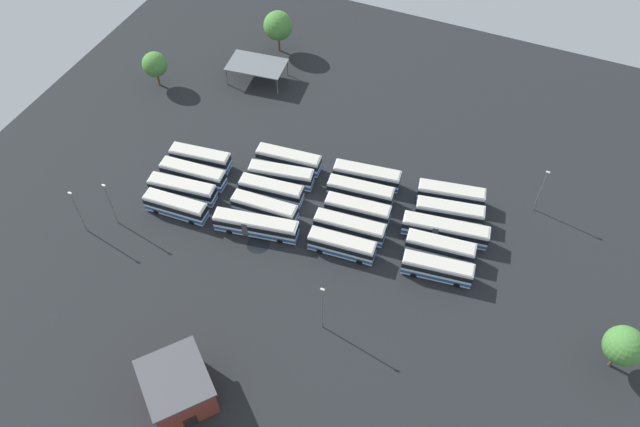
{
  "coord_description": "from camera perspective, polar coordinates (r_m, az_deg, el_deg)",
  "views": [
    {
      "loc": [
        27.08,
        -60.12,
        77.27
      ],
      "look_at": [
        1.87,
        -1.91,
        1.47
      ],
      "focal_mm": 35.09,
      "sensor_mm": 36.0,
      "label": 1
    }
  ],
  "objects": [
    {
      "name": "puddle_between_rows",
      "position": [
        97.33,
        -5.65,
        -2.83
      ],
      "size": [
        3.64,
        3.64,
        0.01
      ],
      "primitive_type": "cylinder",
      "color": "black",
      "rests_on": "ground_plane"
    },
    {
      "name": "bus_row3_slot1",
      "position": [
        95.97,
        10.91,
        -3.09
      ],
      "size": [
        10.57,
        3.61,
        3.38
      ],
      "color": "silver",
      "rests_on": "ground_plane"
    },
    {
      "name": "bus_row1_slot0",
      "position": [
        97.39,
        -5.88,
        -1.1
      ],
      "size": [
        13.51,
        4.84,
        3.38
      ],
      "color": "silver",
      "rests_on": "ground_plane"
    },
    {
      "name": "bus_row0_slot3",
      "position": [
        108.67,
        -10.83,
        4.98
      ],
      "size": [
        10.59,
        3.85,
        3.38
      ],
      "color": "silver",
      "rests_on": "ground_plane"
    },
    {
      "name": "bus_row3_slot0",
      "position": [
        93.6,
        10.66,
        -4.97
      ],
      "size": [
        10.64,
        3.86,
        3.38
      ],
      "color": "silver",
      "rests_on": "ground_plane"
    },
    {
      "name": "depot_building",
      "position": [
        83.73,
        -12.86,
        -15.18
      ],
      "size": [
        12.03,
        11.91,
        5.54
      ],
      "color": "maroon",
      "rests_on": "ground_plane"
    },
    {
      "name": "bus_row3_slot4",
      "position": [
        103.21,
        11.85,
        1.69
      ],
      "size": [
        10.99,
        4.46,
        3.38
      ],
      "color": "silver",
      "rests_on": "ground_plane"
    },
    {
      "name": "bus_row1_slot2",
      "position": [
        101.96,
        -4.45,
        2.12
      ],
      "size": [
        10.68,
        3.62,
        3.38
      ],
      "color": "silver",
      "rests_on": "ground_plane"
    },
    {
      "name": "bus_row1_slot1",
      "position": [
        99.51,
        -5.07,
        0.48
      ],
      "size": [
        10.78,
        3.09,
        3.38
      ],
      "color": "silver",
      "rests_on": "ground_plane"
    },
    {
      "name": "bus_row3_slot2",
      "position": [
        98.21,
        11.32,
        -1.5
      ],
      "size": [
        13.5,
        4.48,
        3.38
      ],
      "color": "silver",
      "rests_on": "ground_plane"
    },
    {
      "name": "bus_row1_slot3",
      "position": [
        104.15,
        -3.55,
        3.51
      ],
      "size": [
        11.04,
        4.38,
        3.38
      ],
      "color": "silver",
      "rests_on": "ground_plane"
    },
    {
      "name": "ground_plane",
      "position": [
        101.58,
        -0.54,
        0.55
      ],
      "size": [
        119.23,
        119.23,
        0.0
      ],
      "primitive_type": "plane",
      "color": "black"
    },
    {
      "name": "lamp_post_by_building",
      "position": [
        84.43,
        0.21,
        -8.52
      ],
      "size": [
        0.56,
        0.28,
        9.58
      ],
      "color": "slate",
      "rests_on": "ground_plane"
    },
    {
      "name": "bus_row0_slot1",
      "position": [
        104.25,
        -12.42,
        2.17
      ],
      "size": [
        11.36,
        3.88,
        3.38
      ],
      "color": "silver",
      "rests_on": "ground_plane"
    },
    {
      "name": "bus_row3_slot3",
      "position": [
        100.7,
        11.74,
        0.11
      ],
      "size": [
        10.94,
        4.42,
        3.38
      ],
      "color": "silver",
      "rests_on": "ground_plane"
    },
    {
      "name": "lamp_post_far_corner",
      "position": [
        101.7,
        -21.23,
        0.27
      ],
      "size": [
        0.56,
        0.28,
        8.92
      ],
      "color": "slate",
      "rests_on": "ground_plane"
    },
    {
      "name": "lamp_post_mid_lot",
      "position": [
        101.09,
        -18.58,
        0.94
      ],
      "size": [
        0.56,
        0.28,
        8.89
      ],
      "color": "slate",
      "rests_on": "ground_plane"
    },
    {
      "name": "bus_row2_slot3",
      "position": [
        101.65,
        3.72,
        1.99
      ],
      "size": [
        11.0,
        3.65,
        3.38
      ],
      "color": "silver",
      "rests_on": "ground_plane"
    },
    {
      "name": "bus_row2_slot1",
      "position": [
        96.75,
        2.73,
        -1.28
      ],
      "size": [
        11.27,
        3.49,
        3.38
      ],
      "color": "silver",
      "rests_on": "ground_plane"
    },
    {
      "name": "bus_row2_slot0",
      "position": [
        94.55,
        2.01,
        -2.94
      ],
      "size": [
        10.44,
        3.4,
        3.38
      ],
      "color": "silver",
      "rests_on": "ground_plane"
    },
    {
      "name": "bus_row2_slot4",
      "position": [
        104.14,
        4.3,
        3.44
      ],
      "size": [
        11.36,
        4.02,
        3.38
      ],
      "color": "silver",
      "rests_on": "ground_plane"
    },
    {
      "name": "tree_northwest",
      "position": [
        90.15,
        25.97,
        -10.8
      ],
      "size": [
        5.25,
        5.25,
        8.02
      ],
      "color": "brown",
      "rests_on": "ground_plane"
    },
    {
      "name": "tree_north_edge",
      "position": [
        125.34,
        -14.84,
        13.01
      ],
      "size": [
        4.76,
        4.76,
        7.26
      ],
      "color": "brown",
      "rests_on": "ground_plane"
    },
    {
      "name": "bus_row2_slot2",
      "position": [
        99.09,
        3.46,
        0.33
      ],
      "size": [
        10.59,
        3.52,
        3.38
      ],
      "color": "silver",
      "rests_on": "ground_plane"
    },
    {
      "name": "bus_row0_slot2",
      "position": [
        106.26,
        -11.48,
        3.55
      ],
      "size": [
        11.25,
        3.43,
        3.38
      ],
      "color": "silver",
      "rests_on": "ground_plane"
    },
    {
      "name": "lamp_post_near_entrance",
      "position": [
        103.68,
        19.52,
        2.09
      ],
      "size": [
        0.56,
        0.28,
        8.78
      ],
      "color": "slate",
      "rests_on": "ground_plane"
    },
    {
      "name": "tree_northeast",
      "position": [
        130.23,
        -3.85,
        16.72
      ],
      "size": [
        5.85,
        5.85,
        8.83
      ],
      "color": "brown",
      "rests_on": "ground_plane"
    },
    {
      "name": "maintenance_shelter",
      "position": [
        123.98,
        -5.8,
        13.34
      ],
      "size": [
        11.68,
        7.98,
        3.77
      ],
      "color": "slate",
      "rests_on": "ground_plane"
    },
    {
      "name": "puddle_near_shelter",
      "position": [
        105.79,
        0.69,
        3.15
      ],
      "size": [
        1.55,
        1.55,
        0.01
      ],
      "primitive_type": "cylinder",
      "color": "black",
      "rests_on": "ground_plane"
    },
    {
      "name": "bus_row0_slot0",
      "position": [
        101.97,
        -13.0,
        0.62
      ],
      "size": [
        10.45,
        3.15,
        3.38
      ],
      "color": "silver",
      "rests_on": "ground_plane"
    },
    {
      "name": "bus_row1_slot4",
      "position": [
        106.59,
        -2.87,
        4.92
      ],
      "size": [
        11.26,
        3.6,
        3.38
      ],
      "color": "silver",
      "rests_on": "ground_plane"
    }
  ]
}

